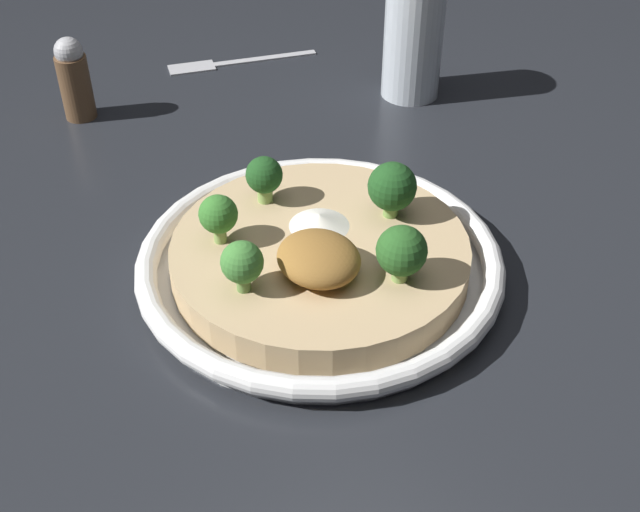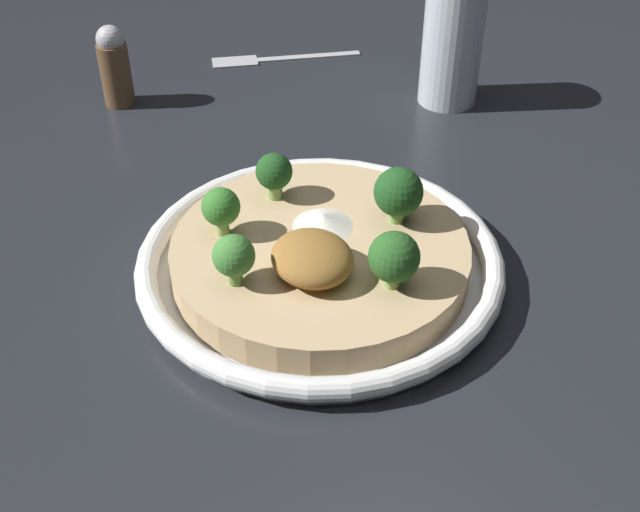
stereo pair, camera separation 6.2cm
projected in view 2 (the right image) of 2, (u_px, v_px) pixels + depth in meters
ground_plane at (320, 275)px, 0.63m from camera, size 6.00×6.00×0.00m
risotto_bowl at (320, 260)px, 0.62m from camera, size 0.28×0.28×0.03m
cheese_sprinkle at (323, 220)px, 0.63m from camera, size 0.05×0.05×0.01m
crispy_onion_garnish at (312, 258)px, 0.57m from camera, size 0.06×0.06×0.03m
broccoli_left at (269, 174)px, 0.64m from camera, size 0.03×0.03×0.04m
broccoli_back at (398, 193)px, 0.62m from camera, size 0.04×0.04×0.05m
broccoli_front_left at (221, 208)px, 0.61m from camera, size 0.03×0.03×0.04m
broccoli_right at (394, 258)px, 0.56m from camera, size 0.04×0.04×0.04m
broccoli_front_right at (234, 257)px, 0.56m from camera, size 0.03×0.03×0.04m
drinking_glass at (452, 44)px, 0.82m from camera, size 0.06×0.06×0.13m
fork_utensil at (270, 59)px, 0.94m from camera, size 0.08×0.17×0.00m
pepper_shaker at (114, 66)px, 0.83m from camera, size 0.03×0.03×0.09m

